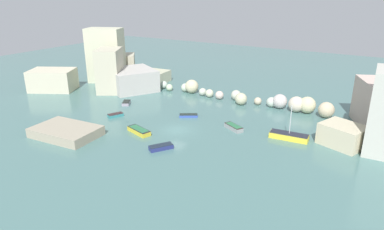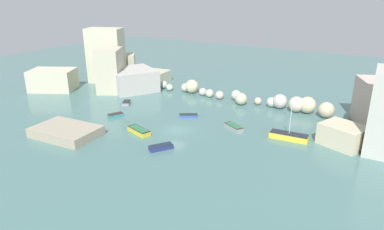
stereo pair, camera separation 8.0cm
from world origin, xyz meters
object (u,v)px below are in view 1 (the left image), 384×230
at_px(stone_dock, 66,132).
at_px(moored_boat_3, 188,115).
at_px(moored_boat_1, 126,103).
at_px(moored_boat_7, 116,115).
at_px(moored_boat_2, 289,136).
at_px(moored_boat_0, 139,131).
at_px(moored_boat_5, 161,147).
at_px(moored_boat_6, 74,132).
at_px(moored_boat_4, 234,127).

height_order(stone_dock, moored_boat_3, stone_dock).
relative_size(moored_boat_1, moored_boat_3, 0.84).
bearing_deg(moored_boat_7, moored_boat_2, -52.42).
height_order(stone_dock, moored_boat_0, stone_dock).
relative_size(stone_dock, moored_boat_3, 2.95).
relative_size(moored_boat_2, moored_boat_5, 1.66).
distance_m(stone_dock, moored_boat_7, 9.56).
xyz_separation_m(moored_boat_0, moored_boat_6, (-7.72, -5.13, -0.04)).
bearing_deg(moored_boat_6, moored_boat_1, -146.40).
bearing_deg(moored_boat_2, moored_boat_0, 21.32).
height_order(moored_boat_0, moored_boat_5, moored_boat_0).
bearing_deg(moored_boat_4, moored_boat_7, 43.29).
xyz_separation_m(moored_boat_2, moored_boat_3, (-16.53, 0.35, -0.22)).
height_order(stone_dock, moored_boat_4, stone_dock).
distance_m(moored_boat_0, moored_boat_6, 9.27).
bearing_deg(moored_boat_2, moored_boat_4, 1.61).
relative_size(moored_boat_1, moored_boat_4, 0.75).
bearing_deg(moored_boat_5, moored_boat_3, -131.45).
height_order(moored_boat_2, moored_boat_6, moored_boat_2).
bearing_deg(moored_boat_5, moored_boat_4, -172.27).
bearing_deg(moored_boat_3, stone_dock, 23.56).
height_order(moored_boat_3, moored_boat_7, moored_boat_7).
height_order(moored_boat_3, moored_boat_5, moored_boat_5).
bearing_deg(stone_dock, moored_boat_7, 87.92).
relative_size(moored_boat_1, moored_boat_2, 0.48).
relative_size(moored_boat_3, moored_boat_4, 0.90).
height_order(moored_boat_5, moored_boat_7, moored_boat_5).
bearing_deg(moored_boat_2, moored_boat_3, -5.51).
bearing_deg(moored_boat_4, moored_boat_3, 20.83).
bearing_deg(moored_boat_2, stone_dock, 25.14).
relative_size(stone_dock, moored_boat_6, 1.98).
xyz_separation_m(moored_boat_2, moored_boat_6, (-26.74, -14.25, -0.11)).
bearing_deg(moored_boat_7, moored_boat_6, -154.68).
relative_size(moored_boat_3, moored_boat_7, 1.14).
height_order(stone_dock, moored_boat_1, stone_dock).
bearing_deg(moored_boat_0, moored_boat_2, -137.58).
bearing_deg(moored_boat_5, moored_boat_7, -81.17).
xyz_separation_m(stone_dock, moored_boat_7, (0.35, 9.54, -0.41)).
bearing_deg(moored_boat_0, moored_boat_1, -24.27).
height_order(moored_boat_1, moored_boat_6, moored_boat_6).
height_order(moored_boat_5, moored_boat_6, moored_boat_6).
xyz_separation_m(stone_dock, moored_boat_6, (0.32, 1.03, -0.34)).
bearing_deg(moored_boat_1, moored_boat_3, 60.84).
xyz_separation_m(stone_dock, moored_boat_4, (19.10, 14.45, -0.30)).
xyz_separation_m(stone_dock, moored_boat_0, (8.05, 6.16, -0.30)).
xyz_separation_m(moored_boat_0, moored_boat_5, (5.89, -2.69, -0.06)).
bearing_deg(moored_boat_4, moored_boat_5, 93.43).
distance_m(moored_boat_0, moored_boat_5, 6.47).
relative_size(stone_dock, moored_boat_2, 1.70).
bearing_deg(moored_boat_1, moored_boat_4, 57.04).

